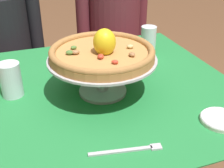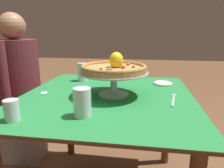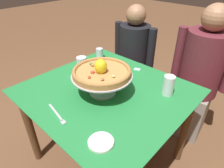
{
  "view_description": "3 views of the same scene",
  "coord_description": "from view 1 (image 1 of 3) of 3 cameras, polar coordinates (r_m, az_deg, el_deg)",
  "views": [
    {
      "loc": [
        -0.29,
        -0.96,
        1.29
      ],
      "look_at": [
        0.04,
        -0.03,
        0.75
      ],
      "focal_mm": 46.93,
      "sensor_mm": 36.0,
      "label": 1
    },
    {
      "loc": [
        -1.14,
        -0.2,
        1.09
      ],
      "look_at": [
        0.02,
        -0.03,
        0.79
      ],
      "focal_mm": 32.85,
      "sensor_mm": 36.0,
      "label": 2
    },
    {
      "loc": [
        0.79,
        -0.79,
        1.49
      ],
      "look_at": [
        0.05,
        -0.0,
        0.8
      ],
      "focal_mm": 31.31,
      "sensor_mm": 36.0,
      "label": 3
    }
  ],
  "objects": [
    {
      "name": "pizza_stand",
      "position": [
        1.07,
        -1.77,
        3.2
      ],
      "size": [
        0.4,
        0.4,
        0.14
      ],
      "color": "#B7B7C1",
      "rests_on": "dining_table"
    },
    {
      "name": "diner_left",
      "position": [
        1.87,
        -19.59,
        3.37
      ],
      "size": [
        0.46,
        0.35,
        1.14
      ],
      "color": "navy",
      "rests_on": "ground"
    },
    {
      "name": "water_glass_side_left",
      "position": [
        1.13,
        -19.05,
        0.41
      ],
      "size": [
        0.08,
        0.08,
        0.13
      ],
      "color": "silver",
      "rests_on": "dining_table"
    },
    {
      "name": "diner_right",
      "position": [
        1.99,
        0.22,
        8.6
      ],
      "size": [
        0.5,
        0.38,
        1.23
      ],
      "color": "gray",
      "rests_on": "ground"
    },
    {
      "name": "dinner_fork",
      "position": [
        0.85,
        3.48,
        -12.7
      ],
      "size": [
        0.21,
        0.05,
        0.01
      ],
      "color": "#B7B7C1",
      "rests_on": "dining_table"
    },
    {
      "name": "pizza",
      "position": [
        1.04,
        -1.8,
        6.28
      ],
      "size": [
        0.38,
        0.38,
        0.11
      ],
      "color": "#BC8447",
      "rests_on": "pizza_stand"
    },
    {
      "name": "water_glass_back_right",
      "position": [
        1.45,
        7.06,
        8.1
      ],
      "size": [
        0.07,
        0.07,
        0.14
      ],
      "color": "white",
      "rests_on": "dining_table"
    },
    {
      "name": "sugar_packet",
      "position": [
        1.48,
        -7.93,
        6.22
      ],
      "size": [
        0.06,
        0.05,
        0.0
      ],
      "primitive_type": "cube",
      "rotation": [
        0.0,
        0.0,
        0.33
      ],
      "color": "silver",
      "rests_on": "dining_table"
    },
    {
      "name": "side_plate",
      "position": [
        1.02,
        20.42,
        -6.46
      ],
      "size": [
        0.13,
        0.13,
        0.02
      ],
      "color": "silver",
      "rests_on": "dining_table"
    },
    {
      "name": "dining_table",
      "position": [
        1.21,
        -2.32,
        -5.07
      ],
      "size": [
        1.06,
        1.0,
        0.72
      ],
      "color": "brown",
      "rests_on": "ground"
    }
  ]
}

